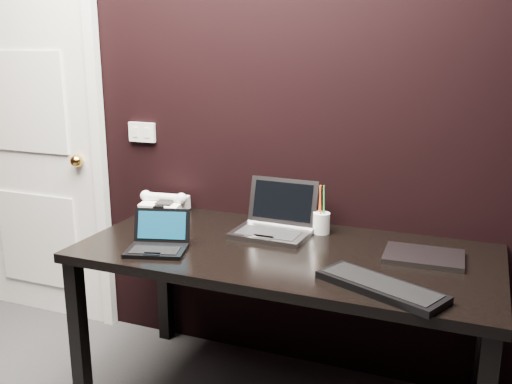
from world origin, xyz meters
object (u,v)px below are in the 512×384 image
at_px(desk, 285,267).
at_px(mobile_phone, 158,219).
at_px(silver_laptop, 274,224).
at_px(desk_phone, 165,204).
at_px(ext_keyboard, 381,286).
at_px(closed_laptop, 424,257).
at_px(pen_cup, 321,222).
at_px(netbook, 158,243).
at_px(door, 31,139).

bearing_deg(desk, mobile_phone, 174.00).
distance_m(silver_laptop, desk_phone, 0.62).
height_order(desk, desk_phone, desk_phone).
relative_size(ext_keyboard, closed_laptop, 1.53).
height_order(closed_laptop, desk_phone, desk_phone).
bearing_deg(ext_keyboard, mobile_phone, 163.10).
bearing_deg(silver_laptop, closed_laptop, -6.49).
bearing_deg(closed_laptop, pen_cup, 161.02).
xyz_separation_m(silver_laptop, mobile_phone, (-0.53, -0.11, -0.01)).
bearing_deg(ext_keyboard, netbook, 176.52).
height_order(desk_phone, pen_cup, pen_cup).
distance_m(door, mobile_phone, 1.08).
bearing_deg(netbook, closed_laptop, 16.54).
distance_m(netbook, pen_cup, 0.73).
height_order(silver_laptop, closed_laptop, silver_laptop).
distance_m(door, ext_keyboard, 2.20).
xyz_separation_m(door, netbook, (1.17, -0.58, -0.27)).
bearing_deg(closed_laptop, desk_phone, 172.47).
xyz_separation_m(silver_laptop, pen_cup, (0.19, 0.08, 0.01)).
bearing_deg(desk, ext_keyboard, -30.81).
bearing_deg(ext_keyboard, desk_phone, 155.68).
relative_size(door, desk_phone, 8.46).
height_order(closed_laptop, pen_cup, pen_cup).
distance_m(door, silver_laptop, 1.57).
height_order(netbook, closed_laptop, netbook).
distance_m(desk, closed_laptop, 0.56).
bearing_deg(door, desk_phone, -6.73).
xyz_separation_m(closed_laptop, mobile_phone, (-1.19, -0.03, 0.03)).
distance_m(desk, silver_laptop, 0.24).
relative_size(netbook, desk_phone, 1.13).
bearing_deg(mobile_phone, door, 162.99).
xyz_separation_m(netbook, mobile_phone, (-0.16, 0.27, 0.01)).
distance_m(silver_laptop, ext_keyboard, 0.70).
bearing_deg(netbook, mobile_phone, 120.99).
bearing_deg(desk, desk_phone, 159.92).
distance_m(ext_keyboard, closed_laptop, 0.37).
distance_m(closed_laptop, desk_phone, 1.28).
distance_m(ext_keyboard, pen_cup, 0.63).
relative_size(desk, closed_laptop, 5.45).
bearing_deg(closed_laptop, ext_keyboard, -106.28).
bearing_deg(door, desk, -12.82).
distance_m(desk, desk_phone, 0.79).
distance_m(door, closed_laptop, 2.23).
bearing_deg(door, closed_laptop, -7.20).
bearing_deg(silver_laptop, desk_phone, 171.37).
xyz_separation_m(netbook, ext_keyboard, (0.92, -0.06, -0.02)).
relative_size(closed_laptop, desk_phone, 1.23).
bearing_deg(desk, door, 167.18).
relative_size(ext_keyboard, pen_cup, 2.17).
relative_size(ext_keyboard, desk_phone, 1.89).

